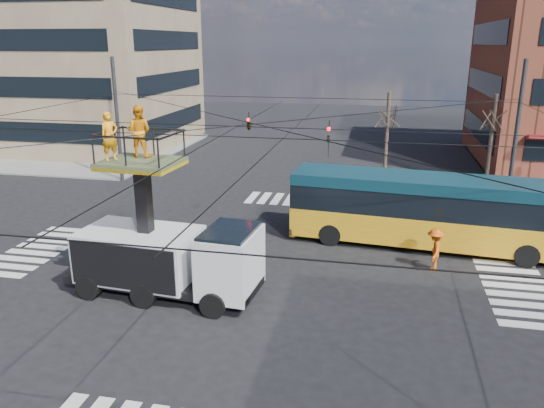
{
  "coord_description": "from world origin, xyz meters",
  "views": [
    {
      "loc": [
        4.69,
        -19.35,
        8.85
      ],
      "look_at": [
        0.38,
        1.33,
        2.38
      ],
      "focal_mm": 35.0,
      "sensor_mm": 36.0,
      "label": 1
    }
  ],
  "objects": [
    {
      "name": "worker_ground",
      "position": [
        -4.3,
        -0.86,
        0.97
      ],
      "size": [
        0.9,
        1.23,
        1.94
      ],
      "primitive_type": "imported",
      "rotation": [
        0.0,
        0.0,
        1.15
      ],
      "color": "red",
      "rests_on": "ground"
    },
    {
      "name": "ground",
      "position": [
        0.0,
        0.0,
        0.0
      ],
      "size": [
        120.0,
        120.0,
        0.0
      ],
      "primitive_type": "plane",
      "color": "black",
      "rests_on": "ground"
    },
    {
      "name": "tree_b",
      "position": [
        11.0,
        13.5,
        4.63
      ],
      "size": [
        2.0,
        2.0,
        6.0
      ],
      "color": "#382B21",
      "rests_on": "ground"
    },
    {
      "name": "crosswalks",
      "position": [
        0.0,
        0.0,
        0.01
      ],
      "size": [
        22.4,
        22.4,
        0.02
      ],
      "primitive_type": null,
      "color": "silver",
      "rests_on": "ground"
    },
    {
      "name": "utility_truck",
      "position": [
        -2.58,
        -2.85,
        2.15
      ],
      "size": [
        7.16,
        3.09,
        6.77
      ],
      "rotation": [
        0.0,
        0.0,
        -0.08
      ],
      "color": "black",
      "rests_on": "ground"
    },
    {
      "name": "city_bus",
      "position": [
        7.15,
        3.97,
        1.73
      ],
      "size": [
        12.79,
        3.83,
        3.2
      ],
      "rotation": [
        0.0,
        0.0,
        -0.1
      ],
      "color": "orange",
      "rests_on": "ground"
    },
    {
      "name": "traffic_cone",
      "position": [
        -7.25,
        -1.21,
        0.36
      ],
      "size": [
        0.36,
        0.36,
        0.72
      ],
      "primitive_type": "cone",
      "color": "red",
      "rests_on": "ground"
    },
    {
      "name": "overhead_network",
      "position": [
        -0.07,
        0.4,
        4.29
      ],
      "size": [
        24.24,
        24.24,
        8.0
      ],
      "color": "#2D2D30",
      "rests_on": "ground"
    },
    {
      "name": "tree_a",
      "position": [
        5.0,
        13.5,
        4.63
      ],
      "size": [
        2.0,
        2.0,
        6.0
      ],
      "color": "#382B21",
      "rests_on": "ground"
    },
    {
      "name": "flagger",
      "position": [
        7.04,
        1.31,
        0.88
      ],
      "size": [
        0.75,
        1.19,
        1.77
      ],
      "primitive_type": "imported",
      "rotation": [
        0.0,
        0.0,
        -1.65
      ],
      "color": "#E2560E",
      "rests_on": "ground"
    },
    {
      "name": "sidewalk_nw",
      "position": [
        -21.0,
        21.0,
        0.06
      ],
      "size": [
        18.0,
        18.0,
        0.12
      ],
      "primitive_type": "cube",
      "color": "slate",
      "rests_on": "ground"
    }
  ]
}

